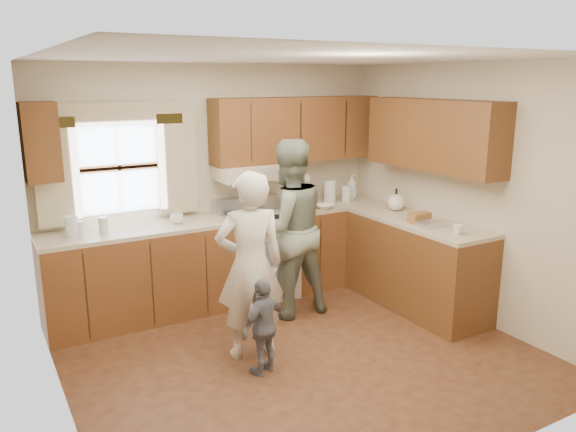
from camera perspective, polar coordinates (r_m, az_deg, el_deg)
room at (r=4.61m, az=1.41°, el=0.04°), size 3.80×3.80×3.80m
kitchen_fixtures at (r=5.91m, az=1.03°, el=-1.00°), size 3.80×2.25×2.15m
stove at (r=6.17m, az=-3.21°, el=-3.97°), size 0.76×0.67×1.07m
woman_left at (r=4.75m, az=-3.88°, el=-5.07°), size 0.66×0.50×1.62m
woman_right at (r=5.58m, az=-0.03°, el=-1.31°), size 0.89×0.70×1.78m
child at (r=4.60m, az=-2.45°, el=-11.15°), size 0.51×0.35×0.81m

